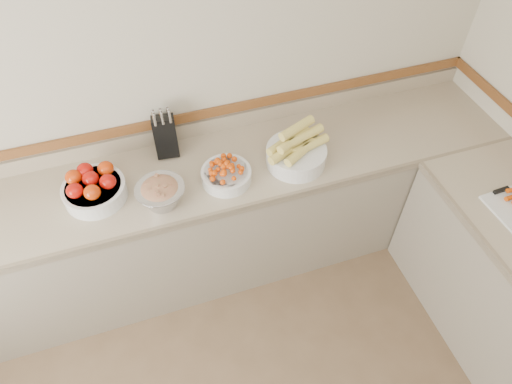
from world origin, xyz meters
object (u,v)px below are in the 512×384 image
object	(u,v)px
rhubarb_bowl	(161,193)
corn_bowl	(296,152)
cherry_tomato_bowl	(226,174)
tomato_bowl	(93,188)
knife_block	(165,135)

from	to	relation	value
rhubarb_bowl	corn_bowl	bearing A→B (deg)	4.61
cherry_tomato_bowl	rhubarb_bowl	size ratio (longest dim) A/B	1.07
tomato_bowl	knife_block	bearing A→B (deg)	27.32
corn_bowl	rhubarb_bowl	world-z (taller)	corn_bowl
tomato_bowl	rhubarb_bowl	xyz separation A→B (m)	(0.33, -0.16, 0.01)
tomato_bowl	rhubarb_bowl	size ratio (longest dim) A/B	1.28
knife_block	tomato_bowl	world-z (taller)	knife_block
knife_block	cherry_tomato_bowl	world-z (taller)	knife_block
corn_bowl	rhubarb_bowl	distance (m)	0.79
cherry_tomato_bowl	tomato_bowl	bearing A→B (deg)	171.38
tomato_bowl	corn_bowl	size ratio (longest dim) A/B	0.88
cherry_tomato_bowl	corn_bowl	xyz separation A→B (m)	(0.42, 0.01, 0.03)
knife_block	tomato_bowl	distance (m)	0.49
tomato_bowl	cherry_tomato_bowl	size ratio (longest dim) A/B	1.20
tomato_bowl	corn_bowl	xyz separation A→B (m)	(1.12, -0.09, 0.01)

